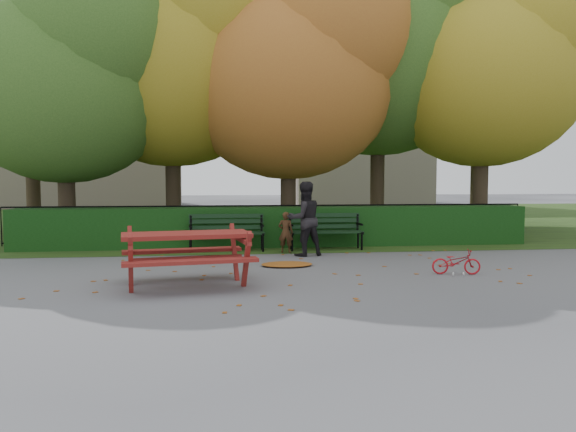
{
  "coord_description": "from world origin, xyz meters",
  "views": [
    {
      "loc": [
        -1.49,
        -9.75,
        1.78
      ],
      "look_at": [
        -0.12,
        1.27,
        1.0
      ],
      "focal_mm": 35.0,
      "sensor_mm": 36.0,
      "label": 1
    }
  ],
  "objects": [
    {
      "name": "bench_right",
      "position": [
        1.1,
        3.7,
        0.52
      ],
      "size": [
        1.8,
        0.57,
        0.88
      ],
      "color": "black",
      "rests_on": "ground"
    },
    {
      "name": "child",
      "position": [
        0.07,
        3.2,
        0.48
      ],
      "size": [
        0.4,
        0.32,
        0.96
      ],
      "primitive_type": "imported",
      "rotation": [
        0.0,
        0.0,
        2.87
      ],
      "color": "#3E2413",
      "rests_on": "ground"
    },
    {
      "name": "tree_a",
      "position": [
        -5.19,
        5.58,
        4.52
      ],
      "size": [
        5.88,
        5.6,
        7.48
      ],
      "color": "#2E1F18",
      "rests_on": "ground"
    },
    {
      "name": "tree_e",
      "position": [
        6.52,
        5.77,
        5.08
      ],
      "size": [
        6.09,
        5.8,
        8.16
      ],
      "color": "#2E1F18",
      "rests_on": "ground"
    },
    {
      "name": "hedge",
      "position": [
        0.0,
        4.5,
        0.5
      ],
      "size": [
        13.0,
        0.9,
        1.0
      ],
      "primitive_type": "cube",
      "color": "black",
      "rests_on": "ground"
    },
    {
      "name": "tree_g",
      "position": [
        8.33,
        9.76,
        5.37
      ],
      "size": [
        6.3,
        6.0,
        8.55
      ],
      "color": "#2E1F18",
      "rests_on": "ground"
    },
    {
      "name": "tree_c",
      "position": [
        0.83,
        5.96,
        4.82
      ],
      "size": [
        6.3,
        6.0,
        8.0
      ],
      "color": "#2E1F18",
      "rests_on": "ground"
    },
    {
      "name": "leaf_pile",
      "position": [
        -0.14,
        1.26,
        0.04
      ],
      "size": [
        1.05,
        0.74,
        0.07
      ],
      "primitive_type": "ellipsoid",
      "rotation": [
        0.0,
        0.0,
        -0.03
      ],
      "color": "brown",
      "rests_on": "ground"
    },
    {
      "name": "leaf_scatter",
      "position": [
        0.0,
        0.3,
        0.01
      ],
      "size": [
        9.0,
        5.7,
        0.01
      ],
      "primitive_type": null,
      "color": "brown",
      "rests_on": "ground"
    },
    {
      "name": "bicycle",
      "position": [
        2.8,
        -0.08,
        0.23
      ],
      "size": [
        0.91,
        0.46,
        0.46
      ],
      "primitive_type": "imported",
      "rotation": [
        0.0,
        0.0,
        1.38
      ],
      "color": "#B21019",
      "rests_on": "ground"
    },
    {
      "name": "grass_strip",
      "position": [
        0.0,
        14.0,
        0.01
      ],
      "size": [
        90.0,
        90.0,
        0.0
      ],
      "primitive_type": "plane",
      "color": "#203313",
      "rests_on": "ground"
    },
    {
      "name": "tree_f",
      "position": [
        -7.13,
        9.24,
        5.69
      ],
      "size": [
        6.93,
        6.6,
        9.19
      ],
      "color": "#2E1F18",
      "rests_on": "ground"
    },
    {
      "name": "picnic_table",
      "position": [
        -2.01,
        -0.58,
        0.68
      ],
      "size": [
        2.27,
        1.94,
        0.99
      ],
      "rotation": [
        0.0,
        0.0,
        0.16
      ],
      "color": "maroon",
      "rests_on": "ground"
    },
    {
      "name": "building_right",
      "position": [
        8.0,
        28.0,
        6.0
      ],
      "size": [
        9.0,
        6.0,
        12.0
      ],
      "primitive_type": "cube",
      "color": "#C2B09B",
      "rests_on": "ground"
    },
    {
      "name": "tree_b",
      "position": [
        -2.44,
        6.75,
        5.4
      ],
      "size": [
        6.72,
        6.4,
        8.79
      ],
      "color": "#2E1F18",
      "rests_on": "ground"
    },
    {
      "name": "ground",
      "position": [
        0.0,
        0.0,
        0.0
      ],
      "size": [
        90.0,
        90.0,
        0.0
      ],
      "primitive_type": "plane",
      "color": "slate",
      "rests_on": "ground"
    },
    {
      "name": "iron_fence",
      "position": [
        0.0,
        5.3,
        0.54
      ],
      "size": [
        14.0,
        0.04,
        1.02
      ],
      "color": "black",
      "rests_on": "ground"
    },
    {
      "name": "adult",
      "position": [
        0.43,
        2.65,
        0.84
      ],
      "size": [
        0.96,
        0.84,
        1.67
      ],
      "primitive_type": "imported",
      "rotation": [
        0.0,
        0.0,
        3.43
      ],
      "color": "black",
      "rests_on": "ground"
    },
    {
      "name": "building_left",
      "position": [
        -9.0,
        26.0,
        7.5
      ],
      "size": [
        10.0,
        7.0,
        15.0
      ],
      "primitive_type": "cube",
      "color": "#C2B09B",
      "rests_on": "ground"
    },
    {
      "name": "bench_left",
      "position": [
        -1.3,
        3.7,
        0.52
      ],
      "size": [
        1.8,
        0.57,
        0.88
      ],
      "color": "black",
      "rests_on": "ground"
    },
    {
      "name": "tree_d",
      "position": [
        3.88,
        7.23,
        5.98
      ],
      "size": [
        7.14,
        6.8,
        9.58
      ],
      "color": "#2E1F18",
      "rests_on": "ground"
    }
  ]
}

